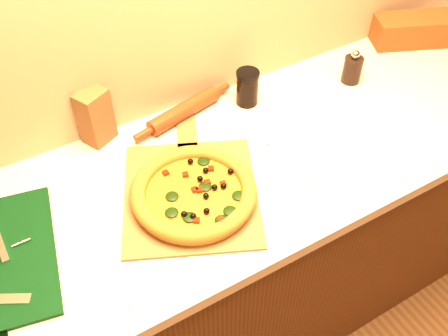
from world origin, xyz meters
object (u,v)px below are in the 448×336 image
at_px(pizza_peel, 191,189).
at_px(rolling_pin, 184,111).
at_px(pepper_grinder, 352,69).
at_px(pizza, 194,192).
at_px(dark_jar, 247,88).

xyz_separation_m(pizza_peel, rolling_pin, (0.13, 0.29, 0.02)).
bearing_deg(pepper_grinder, pizza, -164.08).
height_order(rolling_pin, dark_jar, dark_jar).
distance_m(pizza, rolling_pin, 0.35).
height_order(pizza_peel, pepper_grinder, pepper_grinder).
xyz_separation_m(pizza_peel, pepper_grinder, (0.71, 0.17, 0.05)).
bearing_deg(pizza, dark_jar, 39.37).
bearing_deg(pizza_peel, dark_jar, 61.12).
bearing_deg(rolling_pin, dark_jar, -10.20).
bearing_deg(dark_jar, rolling_pin, 169.80).
distance_m(pepper_grinder, dark_jar, 0.38).
bearing_deg(pepper_grinder, pizza_peel, -166.55).
xyz_separation_m(pizza, dark_jar, (0.35, 0.28, 0.03)).
distance_m(pepper_grinder, rolling_pin, 0.60).
xyz_separation_m(pizza, rolling_pin, (0.14, 0.32, -0.00)).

